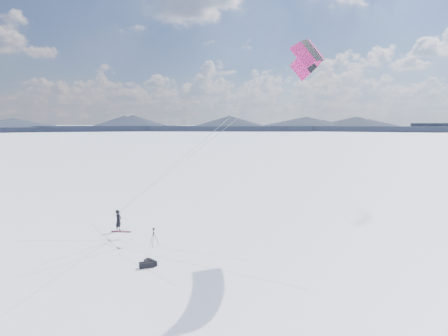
% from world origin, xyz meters
% --- Properties ---
extents(ground, '(1800.00, 1800.00, 0.00)m').
position_xyz_m(ground, '(0.00, 0.00, 0.00)').
color(ground, white).
extents(horizon_hills, '(704.00, 704.42, 8.53)m').
position_xyz_m(horizon_hills, '(-0.00, -0.00, 3.43)').
color(horizon_hills, black).
rests_on(horizon_hills, ground).
extents(snow_tracks, '(17.62, 14.39, 0.01)m').
position_xyz_m(snow_tracks, '(-0.41, -0.64, 0.00)').
color(snow_tracks, silver).
rests_on(snow_tracks, ground).
extents(snowkiter, '(0.40, 0.60, 1.59)m').
position_xyz_m(snowkiter, '(-1.96, 4.18, 0.00)').
color(snowkiter, black).
rests_on(snowkiter, ground).
extents(snowboard, '(1.47, 0.38, 0.04)m').
position_xyz_m(snowboard, '(-1.67, 4.01, 0.02)').
color(snowboard, maroon).
rests_on(snowboard, ground).
extents(tripod, '(0.62, 0.59, 1.22)m').
position_xyz_m(tripod, '(1.99, 1.53, 0.79)').
color(tripod, black).
rests_on(tripod, ground).
extents(gear_bag_a, '(0.87, 0.73, 0.35)m').
position_xyz_m(gear_bag_a, '(3.01, -1.88, 0.16)').
color(gear_bag_a, black).
rests_on(gear_bag_a, ground).
extents(gear_bag_b, '(0.87, 0.76, 0.36)m').
position_xyz_m(gear_bag_b, '(3.10, -1.53, 0.16)').
color(gear_bag_b, black).
rests_on(gear_bag_b, ground).
extents(power_kite, '(14.68, 6.64, 11.78)m').
position_xyz_m(power_kite, '(11.43, 4.86, 12.14)').
color(power_kite, '#C21669').
rests_on(power_kite, ground).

